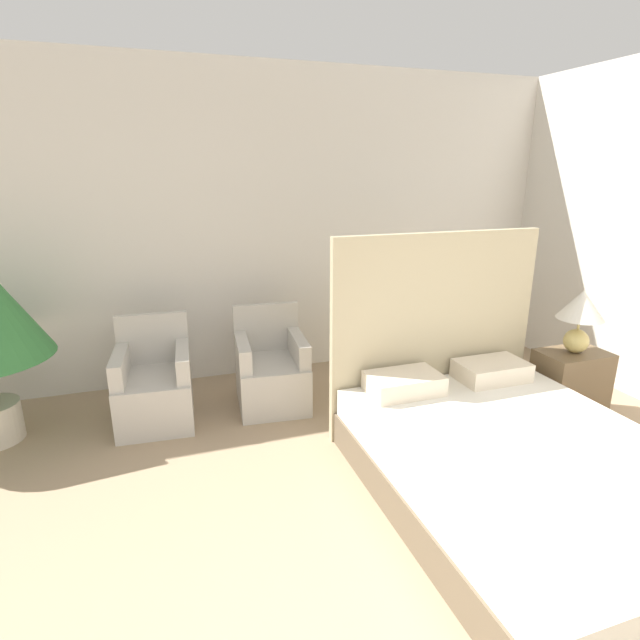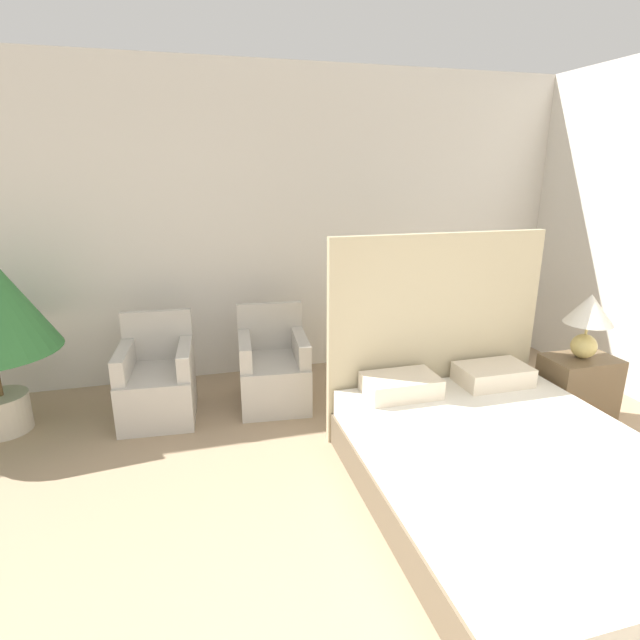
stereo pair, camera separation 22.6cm
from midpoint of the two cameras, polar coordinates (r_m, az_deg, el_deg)
The scene contains 6 objects.
wall_back at distance 4.88m, azimuth -7.31°, elevation 10.56°, with size 10.00×0.06×2.90m.
bed at distance 3.36m, azimuth 19.54°, elevation -14.67°, with size 1.69×2.25×1.54m.
armchair_near_window_left at distance 4.30m, azimuth -19.80°, elevation -7.51°, with size 0.62×0.69×0.83m.
armchair_near_window_right at distance 4.36m, azimuth -7.06°, elevation -6.21°, with size 0.63×0.70×0.83m.
nightstand at distance 4.57m, azimuth 25.36°, elevation -6.62°, with size 0.54×0.36×0.56m.
table_lamp at distance 4.38m, azimuth 26.35°, elevation 0.83°, with size 0.36×0.36×0.51m.
Camera 1 is at (-1.07, -0.79, 1.97)m, focal length 28.00 mm.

